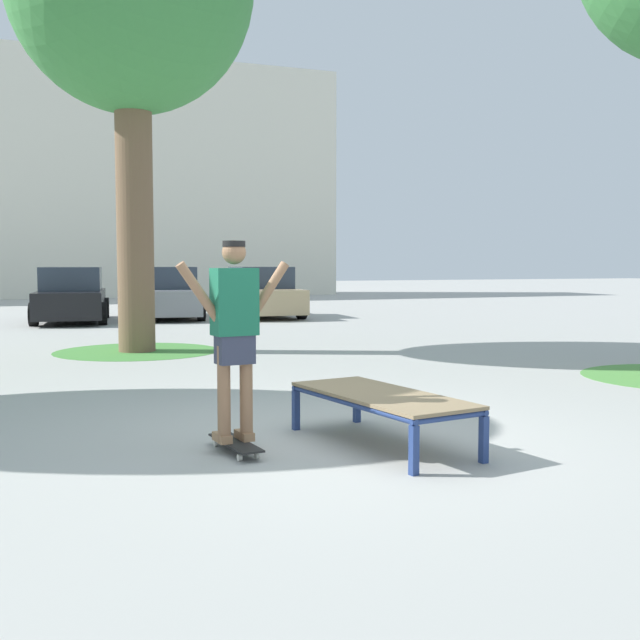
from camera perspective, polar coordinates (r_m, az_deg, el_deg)
ground_plane at (r=7.06m, az=0.04°, el=-8.82°), size 120.00×120.00×0.00m
building_facade at (r=39.02m, az=-21.95°, el=9.90°), size 31.05×4.00×11.34m
skate_box at (r=6.77m, az=4.59°, el=-5.82°), size 1.07×2.00×0.46m
skateboard at (r=6.59m, az=-6.30°, el=-9.11°), size 0.29×0.82×0.09m
skater at (r=6.44m, az=-6.37°, el=-0.45°), size 1.00×0.32×1.69m
grass_patch_mid_back at (r=14.35m, az=-13.43°, el=-2.26°), size 2.97×2.97×0.01m
car_black at (r=22.13m, az=-17.98°, el=1.67°), size 2.29×4.37×1.50m
car_grey at (r=22.87m, az=-11.20°, el=1.87°), size 2.35×4.40×1.50m
car_tan at (r=23.11m, az=-4.36°, el=1.96°), size 2.09×4.28×1.50m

